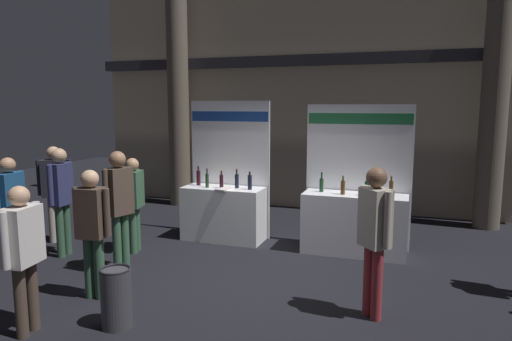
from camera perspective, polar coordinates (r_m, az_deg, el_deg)
ground_plane at (r=6.50m, az=0.23°, el=-13.68°), size 24.00×24.00×0.00m
hall_colonnade at (r=10.60m, az=8.54°, el=11.52°), size 11.30×1.03×6.22m
exhibitor_booth_0 at (r=8.27m, az=-3.98°, el=-4.50°), size 1.53×0.72×2.50m
exhibitor_booth_1 at (r=7.67m, az=12.26°, el=-5.68°), size 1.75×0.66×2.44m
trash_bin at (r=5.39m, az=-17.11°, el=-14.98°), size 0.34×0.34×0.67m
visitor_0 at (r=5.31m, az=14.66°, el=-7.20°), size 0.40×0.40×1.75m
visitor_1 at (r=7.64m, az=-28.41°, el=-3.64°), size 0.24×0.56×1.67m
visitor_3 at (r=7.89m, az=-23.24°, el=-2.62°), size 0.23×0.53×1.75m
visitor_5 at (r=7.73m, az=-15.11°, el=-3.22°), size 0.32×0.53×1.57m
visitor_6 at (r=6.02m, az=-19.87°, el=-6.24°), size 0.50×0.29×1.64m
visitor_7 at (r=8.72m, az=-23.86°, el=-1.68°), size 0.52×0.42×1.71m
visitor_8 at (r=5.39m, az=-27.22°, el=-8.51°), size 0.30×0.57×1.60m
visitor_9 at (r=6.85m, az=-16.78°, el=-3.63°), size 0.32×0.51×1.78m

